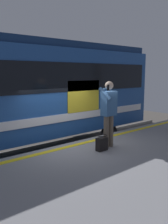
{
  "coord_description": "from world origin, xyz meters",
  "views": [
    {
      "loc": [
        4.24,
        5.42,
        2.96
      ],
      "look_at": [
        -0.24,
        0.3,
        1.87
      ],
      "focal_mm": 39.37,
      "sensor_mm": 36.0,
      "label": 1
    }
  ],
  "objects": [
    {
      "name": "track_rail_far",
      "position": [
        0.0,
        -2.83,
        0.08
      ],
      "size": [
        16.87,
        0.08,
        0.16
      ],
      "primitive_type": "cube",
      "color": "slate",
      "rests_on": "ground"
    },
    {
      "name": "handbag",
      "position": [
        -0.13,
        1.12,
        1.17
      ],
      "size": [
        0.3,
        0.28,
        0.41
      ],
      "color": "black",
      "rests_on": "platform"
    },
    {
      "name": "passenger",
      "position": [
        -0.48,
        1.02,
        2.02
      ],
      "size": [
        0.57,
        0.55,
        1.77
      ],
      "color": "brown",
      "rests_on": "platform"
    },
    {
      "name": "train_carriage",
      "position": [
        0.76,
        -2.11,
        2.45
      ],
      "size": [
        10.45,
        2.92,
        3.82
      ],
      "color": "#1E478C",
      "rests_on": "ground"
    },
    {
      "name": "platform",
      "position": [
        0.0,
        2.16,
        0.49
      ],
      "size": [
        12.98,
        4.32,
        0.97
      ],
      "primitive_type": "cube",
      "color": "gray",
      "rests_on": "ground"
    },
    {
      "name": "ground_plane",
      "position": [
        0.0,
        0.0,
        0.0
      ],
      "size": [
        24.34,
        24.34,
        0.0
      ],
      "primitive_type": "plane",
      "color": "#4C4742"
    },
    {
      "name": "safety_line",
      "position": [
        0.0,
        0.3,
        0.98
      ],
      "size": [
        12.72,
        0.16,
        0.01
      ],
      "primitive_type": "cube",
      "color": "yellow",
      "rests_on": "platform"
    },
    {
      "name": "track_rail_near",
      "position": [
        0.0,
        -1.4,
        0.08
      ],
      "size": [
        16.87,
        0.08,
        0.16
      ],
      "primitive_type": "cube",
      "color": "slate",
      "rests_on": "ground"
    }
  ]
}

